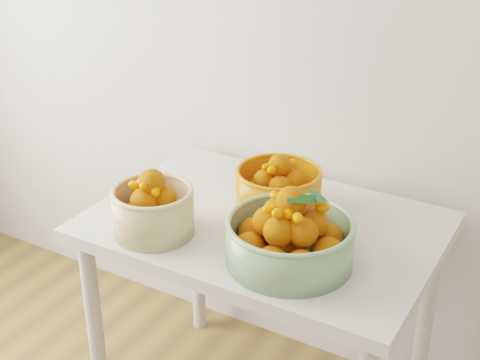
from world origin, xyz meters
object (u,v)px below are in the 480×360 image
(bowl_cream, at_px, (153,209))
(bowl_orange, at_px, (278,190))
(table, at_px, (264,249))
(bowl_green, at_px, (290,238))

(bowl_cream, bearing_deg, bowl_orange, 49.59)
(table, height_order, bowl_green, bowl_green)
(table, relative_size, bowl_cream, 3.72)
(bowl_cream, bearing_deg, bowl_green, 7.99)
(bowl_cream, height_order, bowl_green, bowl_green)
(table, bearing_deg, bowl_cream, -137.86)
(table, height_order, bowl_cream, bowl_cream)
(bowl_cream, distance_m, bowl_orange, 0.38)
(bowl_cream, relative_size, bowl_orange, 0.96)
(table, xyz_separation_m, bowl_cream, (-0.24, -0.22, 0.17))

